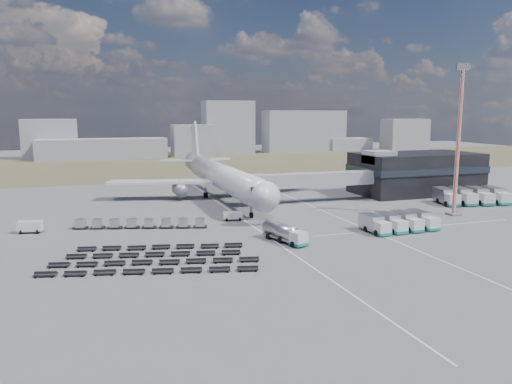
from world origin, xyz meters
name	(u,v)px	position (x,y,z in m)	size (l,w,h in m)	color
ground	(267,228)	(0.00, 0.00, 0.00)	(420.00, 420.00, 0.00)	#565659
grass_strip	(169,165)	(0.00, 110.00, 0.01)	(420.00, 90.00, 0.01)	brown
lane_markings	(311,221)	(9.77, 3.00, 0.01)	(47.12, 110.00, 0.01)	silver
terminal	(415,172)	(47.77, 23.96, 5.25)	(30.40, 16.40, 11.00)	black
jet_bridge	(303,180)	(15.90, 20.42, 5.05)	(30.30, 3.80, 7.05)	#939399
airliner	(220,176)	(0.00, 32.38, 5.29)	(51.59, 64.53, 17.62)	silver
skyline	(143,137)	(-5.08, 151.99, 8.68)	(288.63, 24.41, 25.30)	#8F929C
fuel_tanker	(285,233)	(-0.71, -9.88, 1.41)	(4.79, 9.00, 2.83)	silver
pushback_tug	(233,216)	(-4.00, 8.00, 0.78)	(3.50, 1.97, 1.55)	silver
utility_van	(30,227)	(-38.90, 9.25, 1.02)	(3.75, 1.69, 2.04)	silver
catering_truck	(267,185)	(14.22, 39.73, 1.32)	(2.52, 5.70, 2.58)	silver
service_trucks_near	(399,222)	(20.76, -8.80, 1.46)	(12.32, 7.12, 2.68)	silver
service_trucks_far	(471,196)	(50.57, 7.50, 1.74)	(15.75, 10.71, 3.21)	silver
uld_row	(140,223)	(-21.03, 6.69, 0.93)	(22.60, 7.87, 1.56)	black
baggage_dollies	(153,258)	(-21.36, -13.24, 0.32)	(29.00, 18.45, 0.64)	black
floodlight_mast	(458,141)	(38.57, -1.21, 14.59)	(2.78, 2.25, 29.10)	red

